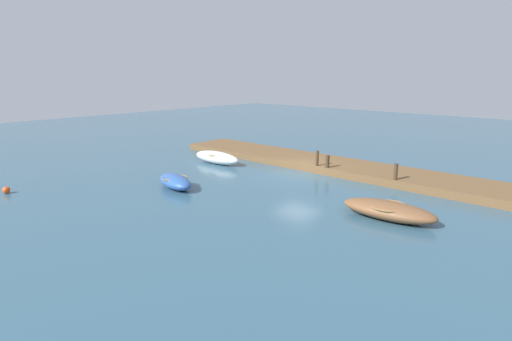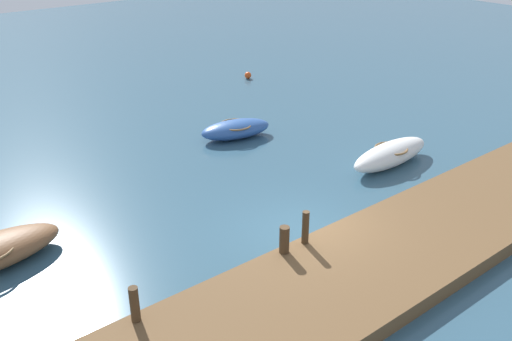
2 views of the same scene
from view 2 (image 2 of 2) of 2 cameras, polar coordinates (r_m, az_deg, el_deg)
ground_plane at (r=16.41m, az=4.40°, el=-6.30°), size 84.00×84.00×0.00m
dock_platform at (r=14.84m, az=11.20°, el=-9.59°), size 22.48×3.70×0.44m
dinghy_blue at (r=22.73m, az=-2.07°, el=4.22°), size 3.11×1.85×0.73m
rowboat_white at (r=20.88m, az=13.47°, el=1.63°), size 3.87×1.28×0.83m
mooring_post_west at (r=12.64m, az=-12.19°, el=-13.10°), size 0.21×0.21×0.87m
mooring_post_mid_west at (r=14.55m, az=2.88°, el=-7.01°), size 0.26×0.26×0.75m
mooring_post_mid_east at (r=14.93m, az=5.03°, el=-5.75°), size 0.19×0.19×0.94m
marker_buoy at (r=30.78m, az=-0.82°, el=9.62°), size 0.36×0.36×0.36m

